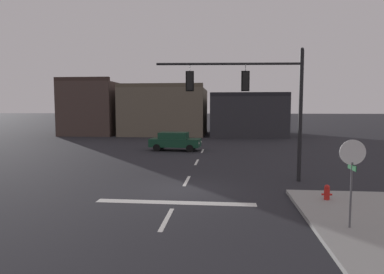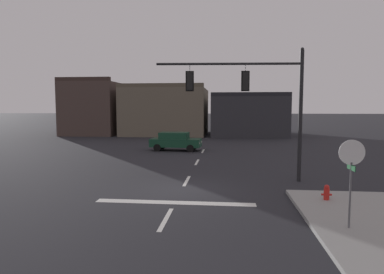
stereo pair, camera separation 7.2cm
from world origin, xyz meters
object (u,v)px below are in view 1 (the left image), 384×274
(signal_mast_near_side, at_px, (258,94))
(stop_sign, at_px, (352,162))
(car_lot_nearside, at_px, (175,141))
(fire_hydrant, at_px, (327,195))

(signal_mast_near_side, xyz_separation_m, stop_sign, (2.13, -7.00, -2.32))
(signal_mast_near_side, xyz_separation_m, car_lot_nearside, (-6.07, 11.79, -3.60))
(signal_mast_near_side, distance_m, fire_hydrant, 6.13)
(stop_sign, distance_m, car_lot_nearside, 20.54)
(stop_sign, relative_size, car_lot_nearside, 0.62)
(signal_mast_near_side, relative_size, fire_hydrant, 9.84)
(stop_sign, xyz_separation_m, fire_hydrant, (0.24, 3.15, -1.82))
(signal_mast_near_side, relative_size, stop_sign, 2.61)
(signal_mast_near_side, height_order, car_lot_nearside, signal_mast_near_side)
(stop_sign, xyz_separation_m, car_lot_nearside, (-8.20, 18.79, -1.29))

